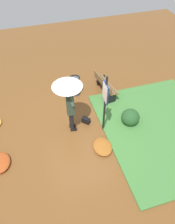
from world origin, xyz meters
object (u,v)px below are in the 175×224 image
object	(u,v)px
handbag	(86,120)
park_bench	(105,86)
trash_bin	(75,86)
info_sign_post	(105,99)
person_with_umbrella	(69,95)

from	to	relation	value
handbag	park_bench	distance (m)	1.85
park_bench	trash_bin	distance (m)	1.24
handbag	trash_bin	xyz separation A→B (m)	(1.71, -0.04, 0.29)
info_sign_post	park_bench	xyz separation A→B (m)	(1.81, -0.73, -1.04)
park_bench	handbag	bearing A→B (deg)	137.97
handbag	person_with_umbrella	bearing A→B (deg)	93.50
person_with_umbrella	info_sign_post	size ratio (longest dim) A/B	0.89
info_sign_post	handbag	world-z (taller)	info_sign_post
info_sign_post	person_with_umbrella	bearing A→B (deg)	68.89
person_with_umbrella	info_sign_post	bearing A→B (deg)	-111.11
info_sign_post	trash_bin	world-z (taller)	info_sign_post
person_with_umbrella	trash_bin	size ratio (longest dim) A/B	2.45
person_with_umbrella	park_bench	distance (m)	2.55
handbag	info_sign_post	bearing A→B (deg)	-132.16
park_bench	trash_bin	xyz separation A→B (m)	(0.35, 1.19, 0.02)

